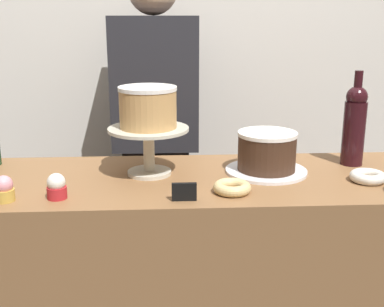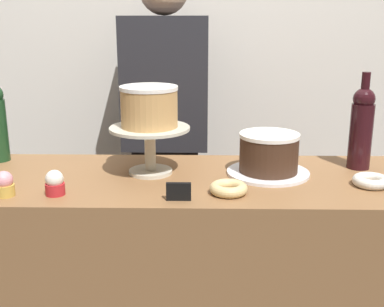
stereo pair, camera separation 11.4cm
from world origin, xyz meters
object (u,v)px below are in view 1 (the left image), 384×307
chocolate_round_cake (267,151)px  donut_sugar (368,177)px  cupcake_vanilla (57,187)px  price_sign_chalkboard (184,192)px  donut_glazed (232,187)px  cupcake_strawberry (4,189)px  barista_figure (156,149)px  white_layer_cake (148,107)px  wine_bottle_dark_red (354,124)px  cake_stand_pedestal (149,142)px

chocolate_round_cake → donut_sugar: size_ratio=1.73×
chocolate_round_cake → cupcake_vanilla: (-0.64, -0.20, -0.04)m
price_sign_chalkboard → cupcake_vanilla: bearing=173.9°
cupcake_vanilla → donut_glazed: bearing=2.1°
price_sign_chalkboard → cupcake_strawberry: bearing=177.1°
chocolate_round_cake → barista_figure: bearing=124.9°
white_layer_cake → cupcake_vanilla: size_ratio=2.49×
cupcake_strawberry → wine_bottle_dark_red: bearing=15.0°
white_layer_cake → price_sign_chalkboard: 0.33m
cake_stand_pedestal → wine_bottle_dark_red: (0.70, 0.07, 0.04)m
donut_sugar → barista_figure: barista_figure is taller
cake_stand_pedestal → donut_glazed: bearing=-37.5°
cupcake_vanilla → barista_figure: barista_figure is taller
price_sign_chalkboard → chocolate_round_cake: bearing=40.8°
white_layer_cake → chocolate_round_cake: white_layer_cake is taller
white_layer_cake → price_sign_chalkboard: white_layer_cake is taller
cupcake_strawberry → donut_sugar: (1.08, 0.11, -0.02)m
barista_figure → price_sign_chalkboard: bearing=-83.3°
donut_glazed → price_sign_chalkboard: 0.15m
chocolate_round_cake → donut_sugar: 0.32m
cake_stand_pedestal → chocolate_round_cake: bearing=-0.5°
donut_sugar → barista_figure: 0.94m
cupcake_strawberry → price_sign_chalkboard: size_ratio=1.06×
white_layer_cake → wine_bottle_dark_red: bearing=6.0°
cupcake_strawberry → cupcake_vanilla: bearing=5.2°
white_layer_cake → cupcake_vanilla: bearing=-140.9°
cupcake_vanilla → donut_glazed: (0.50, 0.02, -0.02)m
price_sign_chalkboard → barista_figure: barista_figure is taller
cake_stand_pedestal → price_sign_chalkboard: bearing=-67.1°
chocolate_round_cake → wine_bottle_dark_red: wine_bottle_dark_red is taller
cupcake_strawberry → donut_sugar: size_ratio=0.66×
donut_sugar → price_sign_chalkboard: price_sign_chalkboard is taller
wine_bottle_dark_red → barista_figure: 0.85m
chocolate_round_cake → cupcake_strawberry: size_ratio=2.61×
cupcake_vanilla → barista_figure: size_ratio=0.05×
cake_stand_pedestal → barista_figure: size_ratio=0.16×
chocolate_round_cake → price_sign_chalkboard: 0.38m
cake_stand_pedestal → cupcake_vanilla: size_ratio=3.50×
wine_bottle_dark_red → barista_figure: (-0.69, 0.46, -0.20)m
chocolate_round_cake → price_sign_chalkboard: chocolate_round_cake is taller
chocolate_round_cake → cupcake_strawberry: bearing=-164.5°
cake_stand_pedestal → white_layer_cake: size_ratio=1.41×
cupcake_strawberry → barista_figure: barista_figure is taller
cake_stand_pedestal → donut_sugar: (0.68, -0.11, -0.09)m
donut_glazed → white_layer_cake: bearing=142.5°
cake_stand_pedestal → price_sign_chalkboard: (0.10, -0.25, -0.08)m
white_layer_cake → donut_sugar: (0.68, -0.11, -0.21)m
cupcake_vanilla → barista_figure: 0.79m
wine_bottle_dark_red → donut_glazed: bearing=-150.0°
donut_sugar → white_layer_cake: bearing=170.6°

